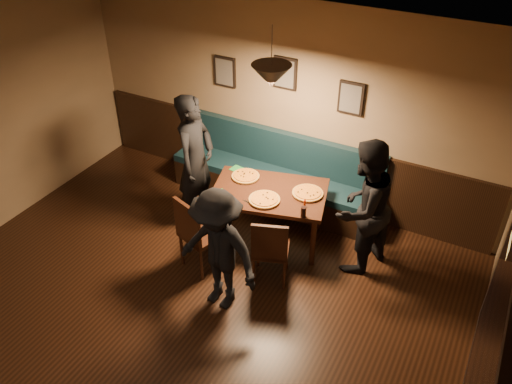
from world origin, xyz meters
TOP-DOWN VIEW (x-y plane):
  - floor at (0.00, 0.00)m, footprint 7.00×7.00m
  - ceiling at (0.00, 0.00)m, footprint 7.00×7.00m
  - wall_back at (0.00, 3.50)m, footprint 6.00×0.00m
  - wainscot at (0.00, 3.47)m, footprint 5.88×0.06m
  - booth_bench at (0.00, 3.20)m, footprint 3.00×0.60m
  - window_frame at (2.96, 0.50)m, footprint 0.06×2.56m
  - window_glass at (2.93, 0.50)m, footprint 0.00×2.40m
  - picture_left at (-0.90, 3.47)m, footprint 0.32×0.04m
  - picture_center at (0.00, 3.47)m, footprint 0.32×0.04m
  - picture_right at (0.90, 3.47)m, footprint 0.32×0.04m
  - pendant_lamp at (0.31, 2.44)m, footprint 0.44×0.44m
  - dining_table at (0.31, 2.44)m, footprint 1.58×1.23m
  - chair_near_left at (-0.16, 1.63)m, footprint 0.56×0.56m
  - chair_near_right at (0.66, 1.80)m, footprint 0.52×0.52m
  - diner_left at (-0.72, 2.38)m, footprint 0.48×0.70m
  - diner_right at (1.47, 2.50)m, footprint 0.90×1.01m
  - diner_front at (0.33, 1.19)m, footprint 1.02×0.66m
  - pizza_a at (-0.09, 2.57)m, footprint 0.44×0.44m
  - pizza_b at (0.35, 2.23)m, footprint 0.43×0.43m
  - pizza_c at (0.76, 2.59)m, footprint 0.47×0.47m
  - soda_glass at (0.89, 2.16)m, footprint 0.07×0.07m
  - tabasco_bottle at (0.82, 2.35)m, footprint 0.03×0.03m
  - napkin_a at (-0.29, 2.69)m, footprint 0.17×0.17m
  - napkin_b at (-0.20, 2.12)m, footprint 0.18×0.18m
  - cutlery_set at (0.27, 2.10)m, footprint 0.17×0.05m

SIDE VIEW (x-z plane):
  - floor at x=0.00m, z-range 0.00..0.00m
  - dining_table at x=0.31m, z-range 0.00..0.75m
  - chair_near_right at x=0.66m, z-range 0.00..0.92m
  - wainscot at x=0.00m, z-range 0.00..1.00m
  - booth_bench at x=0.00m, z-range 0.00..1.00m
  - chair_near_left at x=-0.16m, z-range 0.00..1.00m
  - cutlery_set at x=0.27m, z-range 0.75..0.75m
  - napkin_b at x=-0.20m, z-range 0.75..0.75m
  - napkin_a at x=-0.29m, z-range 0.75..0.75m
  - diner_front at x=0.33m, z-range 0.00..1.50m
  - pizza_a at x=-0.09m, z-range 0.75..0.79m
  - pizza_c at x=0.76m, z-range 0.75..0.79m
  - pizza_b at x=0.35m, z-range 0.75..0.79m
  - tabasco_bottle at x=0.82m, z-range 0.75..0.86m
  - soda_glass at x=0.89m, z-range 0.75..0.88m
  - diner_right at x=1.47m, z-range 0.00..1.71m
  - diner_left at x=-0.72m, z-range 0.00..1.83m
  - wall_back at x=0.00m, z-range -1.60..4.40m
  - window_frame at x=2.96m, z-range 0.57..2.43m
  - window_glass at x=2.93m, z-range 0.30..2.70m
  - picture_left at x=-0.90m, z-range 1.49..1.91m
  - picture_right at x=0.90m, z-range 1.49..1.91m
  - picture_center at x=0.00m, z-range 1.64..2.06m
  - pendant_lamp at x=0.31m, z-range 2.12..2.38m
  - ceiling at x=0.00m, z-range 2.80..2.80m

